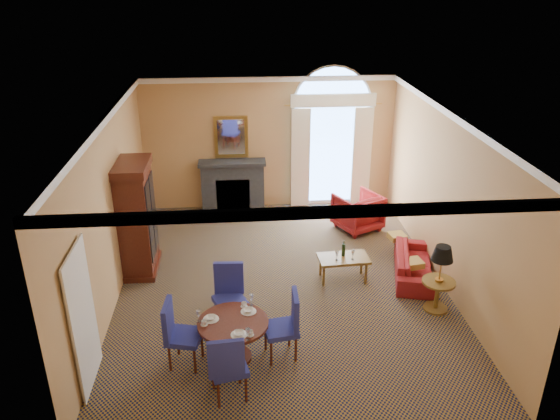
{
  "coord_description": "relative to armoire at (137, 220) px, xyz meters",
  "views": [
    {
      "loc": [
        -0.76,
        -8.82,
        5.47
      ],
      "look_at": [
        0.0,
        0.5,
        1.3
      ],
      "focal_mm": 35.0,
      "sensor_mm": 36.0,
      "label": 1
    }
  ],
  "objects": [
    {
      "name": "ground",
      "position": [
        2.72,
        -0.79,
        -1.07
      ],
      "size": [
        7.5,
        7.5,
        0.0
      ],
      "primitive_type": "plane",
      "color": "#13193D",
      "rests_on": "ground"
    },
    {
      "name": "room_envelope",
      "position": [
        2.69,
        -0.12,
        1.44
      ],
      "size": [
        6.04,
        7.52,
        3.45
      ],
      "color": "tan",
      "rests_on": "ground"
    },
    {
      "name": "armoire",
      "position": [
        0.0,
        0.0,
        0.0
      ],
      "size": [
        0.64,
        1.13,
        2.22
      ],
      "color": "#40170E",
      "rests_on": "ground"
    },
    {
      "name": "sofa",
      "position": [
        5.27,
        -0.7,
        -0.82
      ],
      "size": [
        1.09,
        1.85,
        0.51
      ],
      "primitive_type": "imported",
      "rotation": [
        0.0,
        0.0,
        1.32
      ],
      "color": "maroon",
      "rests_on": "ground"
    },
    {
      "name": "coffee_table",
      "position": [
        3.89,
        -0.74,
        -0.63
      ],
      "size": [
        0.98,
        0.59,
        0.8
      ],
      "rotation": [
        0.0,
        0.0,
        0.06
      ],
      "color": "brown",
      "rests_on": "ground"
    },
    {
      "name": "dining_chair_south",
      "position": [
        1.73,
        -3.77,
        -0.45
      ],
      "size": [
        0.58,
        0.58,
        1.09
      ],
      "rotation": [
        0.0,
        0.0,
        0.22
      ],
      "color": "navy",
      "rests_on": "ground"
    },
    {
      "name": "dining_chair_west",
      "position": [
        0.99,
        -2.95,
        -0.45
      ],
      "size": [
        0.58,
        0.58,
        1.09
      ],
      "rotation": [
        0.0,
        0.0,
        -1.8
      ],
      "color": "navy",
      "rests_on": "ground"
    },
    {
      "name": "armchair",
      "position": [
        4.62,
        1.44,
        -0.65
      ],
      "size": [
        1.21,
        1.23,
        0.84
      ],
      "primitive_type": "imported",
      "rotation": [
        0.0,
        0.0,
        3.6
      ],
      "color": "maroon",
      "rests_on": "ground"
    },
    {
      "name": "side_table",
      "position": [
        5.32,
        -1.85,
        -0.29
      ],
      "size": [
        0.57,
        0.57,
        1.21
      ],
      "color": "brown",
      "rests_on": "ground"
    },
    {
      "name": "dining_chair_north",
      "position": [
        1.75,
        -1.96,
        -0.45
      ],
      "size": [
        0.63,
        0.63,
        1.09
      ],
      "rotation": [
        0.0,
        0.0,
        3.51
      ],
      "color": "navy",
      "rests_on": "ground"
    },
    {
      "name": "dining_table",
      "position": [
        1.81,
        -2.88,
        -0.57
      ],
      "size": [
        1.07,
        1.07,
        0.87
      ],
      "color": "#40170E",
      "rests_on": "ground"
    },
    {
      "name": "dining_chair_east",
      "position": [
        2.62,
        -2.87,
        -0.45
      ],
      "size": [
        0.56,
        0.56,
        1.09
      ],
      "rotation": [
        0.0,
        0.0,
        1.73
      ],
      "color": "navy",
      "rests_on": "ground"
    }
  ]
}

